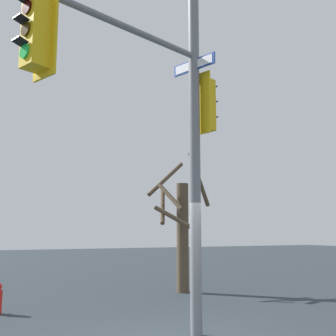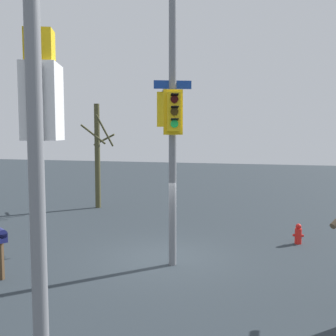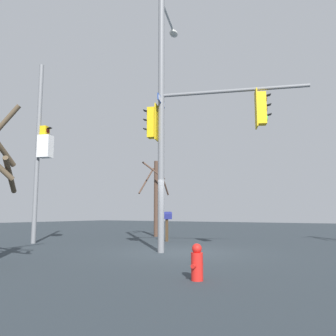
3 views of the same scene
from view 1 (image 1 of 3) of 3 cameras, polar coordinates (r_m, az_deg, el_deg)
main_signal_pole_assembly at (r=8.23m, az=0.86°, el=14.02°), size 3.05×5.85×9.52m
bare_tree_behind_pole at (r=13.76m, az=1.78°, el=-8.08°), size 2.15×2.04×4.44m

